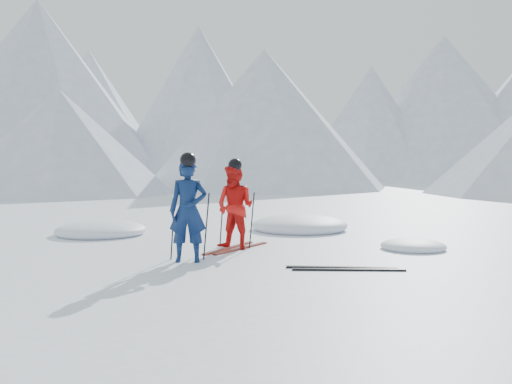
# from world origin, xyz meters

# --- Properties ---
(ground) EXTENTS (160.00, 160.00, 0.00)m
(ground) POSITION_xyz_m (0.00, 0.00, 0.00)
(ground) COLOR white
(ground) RESTS_ON ground
(mountain_range) EXTENTS (106.15, 62.94, 15.53)m
(mountain_range) POSITION_xyz_m (5.71, 35.31, 6.72)
(mountain_range) COLOR #B2BCD1
(mountain_range) RESTS_ON ground
(skier_blue) EXTENTS (0.66, 0.48, 1.68)m
(skier_blue) POSITION_xyz_m (-2.71, -0.51, 0.84)
(skier_blue) COLOR #0C1F49
(skier_blue) RESTS_ON ground
(skier_red) EXTENTS (0.96, 0.87, 1.60)m
(skier_red) POSITION_xyz_m (-2.14, 0.89, 0.80)
(skier_red) COLOR red
(skier_red) RESTS_ON ground
(pole_blue_left) EXTENTS (0.11, 0.08, 1.12)m
(pole_blue_left) POSITION_xyz_m (-3.01, -0.36, 0.56)
(pole_blue_left) COLOR black
(pole_blue_left) RESTS_ON ground
(pole_blue_right) EXTENTS (0.11, 0.07, 1.12)m
(pole_blue_right) POSITION_xyz_m (-2.46, -0.26, 0.56)
(pole_blue_right) COLOR black
(pole_blue_right) RESTS_ON ground
(pole_red_left) EXTENTS (0.11, 0.09, 1.06)m
(pole_red_left) POSITION_xyz_m (-2.44, 1.14, 0.53)
(pole_red_left) COLOR black
(pole_red_left) RESTS_ON ground
(pole_red_right) EXTENTS (0.11, 0.08, 1.06)m
(pole_red_right) POSITION_xyz_m (-1.84, 1.04, 0.53)
(pole_red_right) COLOR black
(pole_red_right) RESTS_ON ground
(ski_worn_left) EXTENTS (0.72, 1.61, 0.03)m
(ski_worn_left) POSITION_xyz_m (-2.26, 0.89, 0.01)
(ski_worn_left) COLOR black
(ski_worn_left) RESTS_ON ground
(ski_worn_right) EXTENTS (0.83, 1.57, 0.03)m
(ski_worn_right) POSITION_xyz_m (-2.02, 0.89, 0.01)
(ski_worn_right) COLOR black
(ski_worn_right) RESTS_ON ground
(ski_loose_a) EXTENTS (1.70, 0.16, 0.03)m
(ski_loose_a) POSITION_xyz_m (-0.23, -0.82, 0.01)
(ski_loose_a) COLOR black
(ski_loose_a) RESTS_ON ground
(ski_loose_b) EXTENTS (1.70, 0.22, 0.03)m
(ski_loose_b) POSITION_xyz_m (-0.13, -0.97, 0.01)
(ski_loose_b) COLOR black
(ski_loose_b) RESTS_ON ground
(snow_lumps) EXTENTS (8.29, 4.47, 0.51)m
(snow_lumps) POSITION_xyz_m (-2.49, 3.23, 0.00)
(snow_lumps) COLOR white
(snow_lumps) RESTS_ON ground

